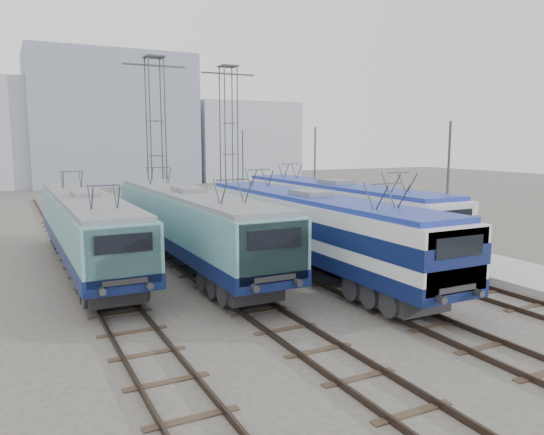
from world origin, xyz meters
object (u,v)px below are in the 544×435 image
Objects in this scene: locomotive_far_left at (87,225)px; catenary_tower_west at (156,133)px; locomotive_center_right at (312,225)px; mast_rear at (243,171)px; locomotive_center_left at (191,222)px; mast_front at (447,196)px; mast_mid at (315,179)px; catenary_tower_east at (229,134)px; locomotive_far_right at (337,208)px.

catenary_tower_west reaches higher than locomotive_far_left.
mast_rear is at bearing 74.00° from locomotive_center_right.
locomotive_center_left is 2.58× the size of mast_front.
locomotive_far_left is 2.46× the size of mast_mid.
locomotive_center_left is 2.58× the size of mast_rear.
locomotive_center_left reaches higher than locomotive_far_left.
mast_rear is at bearing 24.94° from catenary_tower_west.
mast_rear is (6.35, 22.15, 1.22)m from locomotive_center_right.
mast_front is (10.85, -5.56, 1.25)m from locomotive_center_left.
catenary_tower_east is at bearing 101.86° from mast_mid.
catenary_tower_east reaches higher than locomotive_far_left.
locomotive_center_right is at bearing -106.00° from mast_rear.
mast_rear reaches higher than locomotive_far_left.
locomotive_far_left is 1.44× the size of catenary_tower_east.
mast_rear is at bearing 59.53° from locomotive_center_left.
locomotive_far_left is 2.46× the size of mast_front.
catenary_tower_west is at bearing 81.15° from locomotive_center_left.
catenary_tower_east is 1.71× the size of mast_mid.
catenary_tower_west is at bearing 116.61° from locomotive_far_right.
mast_front is 1.00× the size of mast_rear.
mast_mid is at bearing 90.00° from mast_front.
locomotive_center_right is 1.49× the size of catenary_tower_west.
catenary_tower_west reaches higher than locomotive_center_left.
mast_mid is at bearing 57.96° from locomotive_center_right.
locomotive_far_right reaches higher than locomotive_far_left.
catenary_tower_west reaches higher than mast_mid.
locomotive_far_right is 17.61m from mast_rear.
mast_rear reaches higher than locomotive_center_left.
catenary_tower_west is at bearing 137.07° from mast_mid.
mast_mid and mast_rear have the same top height.
mast_front is at bearing -16.26° from locomotive_center_right.
locomotive_far_right is 6.89m from mast_front.
locomotive_far_right is at bearing 105.82° from mast_front.
locomotive_center_left is at bearing -120.47° from mast_rear.
locomotive_far_left is at bearing -131.85° from catenary_tower_east.
locomotive_far_left is at bearing 149.26° from locomotive_center_right.
catenary_tower_east is (-0.25, 15.47, 4.34)m from locomotive_far_right.
catenary_tower_east is at bearing -136.40° from mast_rear.
locomotive_center_right is 0.99× the size of locomotive_far_right.
locomotive_center_right is at bearing -133.90° from locomotive_far_right.
locomotive_center_left is at bearing 152.88° from mast_front.
locomotive_center_left is 21.43m from mast_rear.
mast_rear is at bearing 90.00° from mast_front.
locomotive_far_right is at bearing -96.04° from mast_rear.
catenary_tower_east reaches higher than locomotive_center_right.
mast_front is (6.35, -1.85, 1.22)m from locomotive_center_right.
mast_front is (1.85, -6.53, 1.20)m from locomotive_far_right.
locomotive_far_right is at bearing 46.10° from locomotive_center_right.
catenary_tower_west is 1.71× the size of mast_mid.
mast_rear reaches higher than locomotive_center_right.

